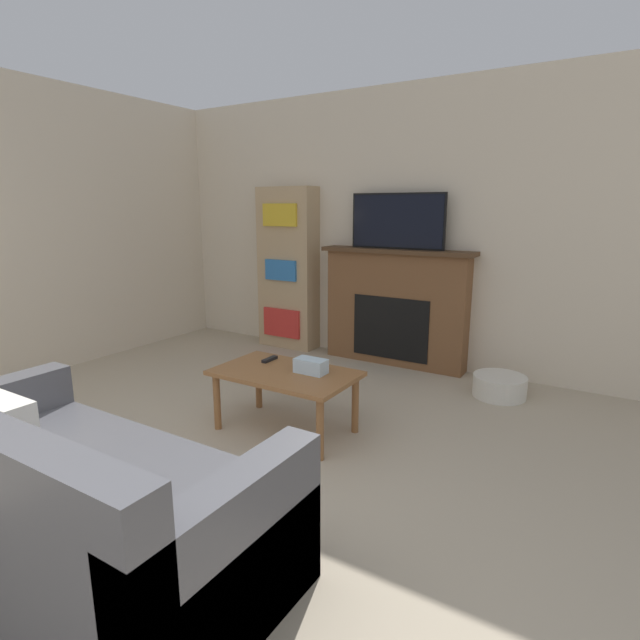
# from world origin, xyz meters

# --- Properties ---
(wall_back) EXTENTS (6.75, 0.06, 2.70)m
(wall_back) POSITION_xyz_m (0.00, 4.20, 1.35)
(wall_back) COLOR beige
(wall_back) RESTS_ON ground_plane
(wall_side) EXTENTS (0.06, 5.17, 2.70)m
(wall_side) POSITION_xyz_m (-2.91, 2.08, 1.35)
(wall_side) COLOR beige
(wall_side) RESTS_ON ground_plane
(fireplace) EXTENTS (1.54, 0.28, 1.16)m
(fireplace) POSITION_xyz_m (-0.15, 4.06, 0.59)
(fireplace) COLOR brown
(fireplace) RESTS_ON ground_plane
(tv) EXTENTS (0.95, 0.03, 0.53)m
(tv) POSITION_xyz_m (-0.15, 4.04, 1.43)
(tv) COLOR black
(tv) RESTS_ON fireplace
(couch) EXTENTS (1.86, 0.92, 0.84)m
(couch) POSITION_xyz_m (-0.14, 0.58, 0.29)
(couch) COLOR #4C4C51
(couch) RESTS_ON ground_plane
(coffee_table) EXTENTS (0.98, 0.59, 0.44)m
(coffee_table) POSITION_xyz_m (-0.17, 2.19, 0.39)
(coffee_table) COLOR brown
(coffee_table) RESTS_ON ground_plane
(tissue_box) EXTENTS (0.22, 0.12, 0.10)m
(tissue_box) POSITION_xyz_m (-0.00, 2.26, 0.49)
(tissue_box) COLOR silver
(tissue_box) RESTS_ON coffee_table
(remote_control) EXTENTS (0.04, 0.15, 0.02)m
(remote_control) POSITION_xyz_m (-0.41, 2.33, 0.45)
(remote_control) COLOR black
(remote_control) RESTS_ON coffee_table
(bookshelf) EXTENTS (0.67, 0.29, 1.77)m
(bookshelf) POSITION_xyz_m (-1.44, 4.04, 0.88)
(bookshelf) COLOR tan
(bookshelf) RESTS_ON ground_plane
(storage_basket) EXTENTS (0.44, 0.44, 0.18)m
(storage_basket) POSITION_xyz_m (0.98, 3.67, 0.09)
(storage_basket) COLOR silver
(storage_basket) RESTS_ON ground_plane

